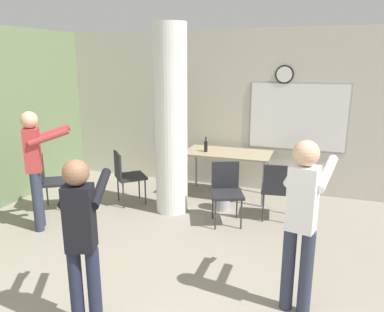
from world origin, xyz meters
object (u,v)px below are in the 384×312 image
at_px(person_watching_back, 36,162).
at_px(chair_near_pillar, 126,174).
at_px(bottle_on_table, 206,146).
at_px(person_playing_front, 82,233).
at_px(folding_table, 228,155).
at_px(chair_by_left_wall, 50,178).
at_px(chair_table_right, 277,187).
at_px(person_playing_side, 302,214).
at_px(chair_table_front, 226,188).

bearing_deg(person_watching_back, chair_near_pillar, 60.39).
bearing_deg(bottle_on_table, person_playing_front, -89.98).
bearing_deg(person_playing_front, folding_table, 84.35).
relative_size(chair_by_left_wall, chair_table_right, 1.00).
distance_m(folding_table, person_playing_side, 3.07).
height_order(chair_near_pillar, person_playing_front, person_playing_front).
bearing_deg(chair_near_pillar, folding_table, 31.30).
xyz_separation_m(bottle_on_table, chair_table_right, (1.28, -0.66, -0.36)).
bearing_deg(bottle_on_table, chair_table_right, -27.26).
distance_m(folding_table, chair_near_pillar, 1.71).
height_order(person_playing_front, person_playing_side, person_playing_side).
distance_m(bottle_on_table, chair_table_right, 1.48).
xyz_separation_m(folding_table, chair_by_left_wall, (-2.44, -1.48, -0.21)).
bearing_deg(chair_table_right, chair_by_left_wall, -167.68).
height_order(folding_table, person_playing_front, person_playing_front).
bearing_deg(person_watching_back, chair_by_left_wall, 116.82).
xyz_separation_m(chair_table_right, person_playing_front, (-1.28, -2.86, 0.40)).
bearing_deg(chair_near_pillar, chair_by_left_wall, -148.92).
bearing_deg(chair_by_left_wall, chair_near_pillar, 31.08).
height_order(chair_by_left_wall, person_playing_side, person_playing_side).
relative_size(folding_table, bottle_on_table, 5.64).
bearing_deg(chair_table_right, person_playing_side, -78.07).
relative_size(chair_table_front, person_playing_side, 0.53).
xyz_separation_m(chair_near_pillar, person_playing_side, (2.79, -1.87, 0.46)).
bearing_deg(person_playing_front, chair_table_front, 76.82).
bearing_deg(chair_near_pillar, bottle_on_table, 36.00).
bearing_deg(chair_by_left_wall, chair_table_right, 12.32).
distance_m(folding_table, chair_table_front, 1.10).
height_order(folding_table, chair_table_front, chair_table_front).
relative_size(chair_table_right, person_playing_side, 0.53).
bearing_deg(person_playing_side, folding_table, 116.01).
bearing_deg(person_watching_back, chair_table_right, 23.72).
xyz_separation_m(folding_table, person_watching_back, (-2.14, -2.09, 0.25)).
relative_size(bottle_on_table, person_playing_side, 0.16).
xyz_separation_m(folding_table, chair_table_right, (0.92, -0.75, -0.21)).
relative_size(bottle_on_table, person_playing_front, 0.16).
height_order(chair_by_left_wall, person_playing_front, person_playing_front).
xyz_separation_m(chair_table_front, person_playing_front, (-0.60, -2.56, 0.40)).
bearing_deg(chair_table_front, folding_table, 103.02).
relative_size(chair_table_front, chair_by_left_wall, 1.00).
bearing_deg(chair_table_front, person_watching_back, -156.37).
distance_m(folding_table, person_watching_back, 3.00).
distance_m(chair_near_pillar, chair_table_right, 2.37).
relative_size(chair_by_left_wall, person_watching_back, 0.53).
bearing_deg(person_watching_back, person_playing_side, -10.76).
relative_size(person_watching_back, person_playing_side, 1.00).
distance_m(chair_near_pillar, chair_table_front, 1.70).
height_order(chair_table_front, chair_table_right, same).
bearing_deg(person_playing_side, chair_table_right, 101.93).
distance_m(folding_table, chair_table_right, 1.20).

